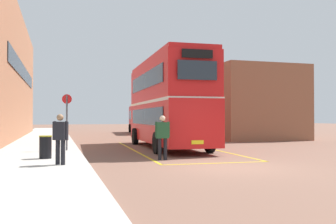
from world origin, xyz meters
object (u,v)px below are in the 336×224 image
at_px(litter_bin, 45,147).
at_px(bus_stop_sign, 67,116).
at_px(pedestrian_waiting_near, 60,136).
at_px(double_decker_bus, 168,102).
at_px(single_deck_bus, 144,118).
at_px(pedestrian_boarding, 162,134).

relative_size(litter_bin, bus_stop_sign, 0.33).
relative_size(pedestrian_waiting_near, bus_stop_sign, 0.63).
xyz_separation_m(double_decker_bus, bus_stop_sign, (-5.30, -1.55, -0.82)).
bearing_deg(single_deck_bus, pedestrian_waiting_near, -108.53).
bearing_deg(pedestrian_boarding, single_deck_bus, 78.73).
xyz_separation_m(pedestrian_boarding, pedestrian_waiting_near, (-3.82, -1.55, 0.06)).
relative_size(double_decker_bus, litter_bin, 11.95).
xyz_separation_m(single_deck_bus, pedestrian_waiting_near, (-8.66, -25.83, -0.57)).
bearing_deg(bus_stop_sign, double_decker_bus, 16.35).
xyz_separation_m(single_deck_bus, bus_stop_sign, (-8.33, -20.44, 0.06)).
height_order(single_deck_bus, pedestrian_boarding, single_deck_bus).
xyz_separation_m(pedestrian_boarding, litter_bin, (-4.33, 0.50, -0.44)).
bearing_deg(litter_bin, single_deck_bus, 68.92).
bearing_deg(pedestrian_waiting_near, bus_stop_sign, 86.48).
distance_m(double_decker_bus, single_deck_bus, 19.15).
bearing_deg(litter_bin, pedestrian_waiting_near, -76.08).
distance_m(pedestrian_waiting_near, bus_stop_sign, 5.43).
bearing_deg(pedestrian_waiting_near, pedestrian_boarding, 22.02).
relative_size(double_decker_bus, pedestrian_boarding, 5.83).
distance_m(pedestrian_boarding, bus_stop_sign, 5.23).
distance_m(pedestrian_boarding, litter_bin, 4.38).
distance_m(double_decker_bus, litter_bin, 8.08).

